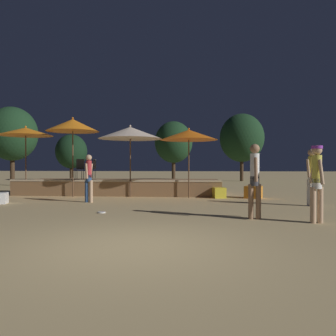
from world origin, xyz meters
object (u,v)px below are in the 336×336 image
at_px(cube_seat_2, 219,193).
at_px(person_4, 317,178).
at_px(background_tree_3, 242,138).
at_px(bistro_chair_0, 80,167).
at_px(background_tree_2, 174,142).
at_px(background_tree_1, 71,152).
at_px(patio_umbrella_2, 26,132).
at_px(patio_umbrella_0, 189,135).
at_px(patio_umbrella_3, 73,125).
at_px(cube_seat_0, 253,192).
at_px(person_2, 255,177).
at_px(patio_umbrella_1, 130,133).
at_px(frisbee_disc, 102,212).
at_px(bistro_chair_1, 93,167).
at_px(person_1, 312,174).
at_px(background_tree_0, 12,134).
at_px(person_0, 89,176).

relative_size(cube_seat_2, person_4, 0.31).
xyz_separation_m(cube_seat_2, background_tree_3, (2.86, 13.74, 3.32)).
relative_size(bistro_chair_0, background_tree_2, 0.19).
relative_size(background_tree_2, background_tree_3, 0.85).
distance_m(bistro_chair_0, background_tree_1, 12.96).
height_order(patio_umbrella_2, person_4, patio_umbrella_2).
relative_size(patio_umbrella_0, patio_umbrella_3, 0.85).
bearing_deg(background_tree_1, patio_umbrella_0, -52.49).
height_order(cube_seat_0, person_2, person_2).
bearing_deg(background_tree_2, background_tree_3, 18.49).
bearing_deg(cube_seat_2, patio_umbrella_1, 177.66).
bearing_deg(frisbee_disc, bistro_chair_1, 109.66).
relative_size(person_4, background_tree_1, 0.47).
bearing_deg(background_tree_3, patio_umbrella_0, -106.60).
bearing_deg(person_4, person_2, 150.76).
bearing_deg(frisbee_disc, patio_umbrella_2, 135.19).
relative_size(frisbee_disc, background_tree_3, 0.04).
distance_m(person_1, background_tree_0, 18.40).
distance_m(patio_umbrella_3, person_4, 9.93).
bearing_deg(person_2, patio_umbrella_2, -30.08).
height_order(patio_umbrella_2, background_tree_0, background_tree_0).
bearing_deg(background_tree_0, cube_seat_2, -28.61).
xyz_separation_m(patio_umbrella_2, person_4, (10.18, -5.83, -1.75)).
bearing_deg(background_tree_3, person_1, -90.10).
bearing_deg(cube_seat_2, person_4, -71.70).
height_order(patio_umbrella_0, patio_umbrella_1, patio_umbrella_1).
bearing_deg(background_tree_2, person_4, -75.68).
xyz_separation_m(cube_seat_0, background_tree_2, (-4.00, 11.85, 2.84)).
bearing_deg(bistro_chair_1, bistro_chair_0, -18.03).
height_order(patio_umbrella_2, cube_seat_0, patio_umbrella_2).
xyz_separation_m(cube_seat_2, person_2, (0.50, -5.10, 0.84)).
bearing_deg(cube_seat_0, background_tree_3, 83.82).
bearing_deg(person_1, person_4, -55.29).
height_order(patio_umbrella_1, frisbee_disc, patio_umbrella_1).
distance_m(patio_umbrella_2, background_tree_0, 8.12).
relative_size(cube_seat_2, bistro_chair_1, 0.62).
bearing_deg(background_tree_1, cube_seat_2, -49.18).
bearing_deg(bistro_chair_0, patio_umbrella_0, -15.82).
bearing_deg(frisbee_disc, person_2, -9.50).
bearing_deg(background_tree_0, patio_umbrella_2, -56.17).
relative_size(cube_seat_0, background_tree_0, 0.16).
relative_size(patio_umbrella_2, person_4, 1.68).
bearing_deg(patio_umbrella_3, person_2, -37.69).
bearing_deg(patio_umbrella_2, patio_umbrella_0, -2.28).
xyz_separation_m(person_2, background_tree_0, (-13.35, 12.11, 2.30)).
distance_m(patio_umbrella_2, background_tree_2, 12.96).
distance_m(patio_umbrella_3, bistro_chair_0, 2.04).
relative_size(person_0, background_tree_2, 0.37).
height_order(background_tree_1, background_tree_2, background_tree_2).
bearing_deg(background_tree_2, patio_umbrella_2, -116.19).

